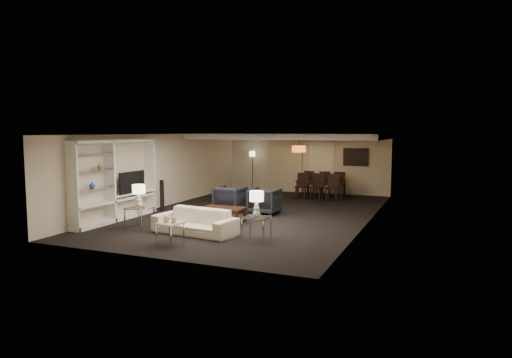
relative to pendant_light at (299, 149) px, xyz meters
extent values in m
plane|color=black|center=(-0.30, -3.50, -1.92)|extent=(11.00, 11.00, 0.00)
cube|color=silver|center=(-0.30, -3.50, 0.58)|extent=(7.00, 11.00, 0.02)
cube|color=beige|center=(-0.30, 2.00, -0.67)|extent=(7.00, 0.02, 2.50)
cube|color=beige|center=(-0.30, -9.00, -0.67)|extent=(7.00, 0.02, 2.50)
cube|color=beige|center=(-3.80, -3.50, -0.67)|extent=(0.02, 11.00, 2.50)
cube|color=beige|center=(3.20, -3.50, -0.67)|extent=(0.02, 11.00, 2.50)
cube|color=silver|center=(-0.30, 0.00, 0.48)|extent=(7.00, 4.00, 0.20)
cube|color=beige|center=(-1.20, 1.92, -0.72)|extent=(1.50, 0.12, 2.40)
cube|color=silver|center=(0.40, 1.97, -0.87)|extent=(0.90, 0.05, 2.10)
cube|color=#142D38|center=(1.80, 1.96, -0.37)|extent=(0.95, 0.04, 0.65)
cylinder|color=#D8591E|center=(0.00, 0.00, 0.00)|extent=(0.52, 0.52, 0.24)
imported|color=beige|center=(-0.63, -6.74, -1.60)|extent=(2.28, 1.13, 0.64)
imported|color=black|center=(-1.23, -3.44, -1.51)|extent=(0.90, 0.92, 0.81)
imported|color=black|center=(-0.03, -3.44, -1.51)|extent=(0.89, 0.91, 0.81)
sphere|color=tan|center=(-0.73, -7.84, -1.34)|extent=(0.16, 0.16, 0.16)
sphere|color=tan|center=(-0.53, -7.84, -1.35)|extent=(0.14, 0.14, 0.14)
imported|color=black|center=(-3.58, -5.55, -0.85)|extent=(1.13, 0.15, 0.65)
imported|color=#284BAF|center=(-3.61, -7.06, -0.77)|extent=(0.18, 0.18, 0.18)
imported|color=#B2743B|center=(-3.61, -6.74, -0.28)|extent=(0.16, 0.16, 0.17)
cube|color=black|center=(-3.36, -4.18, -1.42)|extent=(0.13, 0.13, 1.01)
imported|color=black|center=(0.69, 0.78, -1.59)|extent=(1.96, 1.17, 0.67)
camera|label=1|loc=(5.20, -16.62, 0.67)|focal=32.00mm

